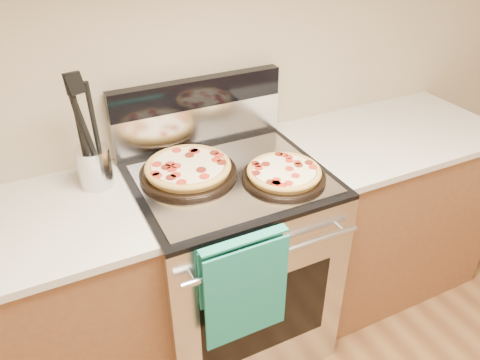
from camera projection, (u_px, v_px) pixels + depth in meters
name	position (u px, v px, depth m)	size (l,w,h in m)	color
wall_back	(191.00, 45.00, 1.90)	(4.00, 4.00, 0.00)	tan
range_body	(230.00, 264.00, 2.11)	(0.76, 0.68, 0.90)	#B7B7BC
oven_window	(266.00, 316.00, 1.86)	(0.56, 0.01, 0.40)	black
cooktop	(229.00, 178.00, 1.87)	(0.76, 0.68, 0.02)	black
backsplash_lower	(199.00, 125.00, 2.05)	(0.76, 0.06, 0.18)	silver
backsplash_upper	(197.00, 92.00, 1.97)	(0.76, 0.06, 0.12)	black
oven_handle	(275.00, 255.00, 1.64)	(0.03, 0.03, 0.70)	silver
dish_towel	(244.00, 287.00, 1.65)	(0.32, 0.05, 0.42)	#177470
foil_sheet	(232.00, 179.00, 1.84)	(0.70, 0.55, 0.01)	gray
cabinet_left	(22.00, 330.00, 1.81)	(1.00, 0.62, 0.88)	brown
cabinet_right	(379.00, 212.00, 2.47)	(1.00, 0.62, 0.88)	brown
countertop_right	(394.00, 134.00, 2.23)	(1.02, 0.64, 0.03)	#B8B0A5
pepperoni_pizza_back	(188.00, 169.00, 1.84)	(0.38, 0.38, 0.05)	#AE7E35
pepperoni_pizza_front	(284.00, 173.00, 1.82)	(0.32, 0.32, 0.04)	#AE7E35
utensil_crock	(95.00, 167.00, 1.78)	(0.13, 0.13, 0.16)	silver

